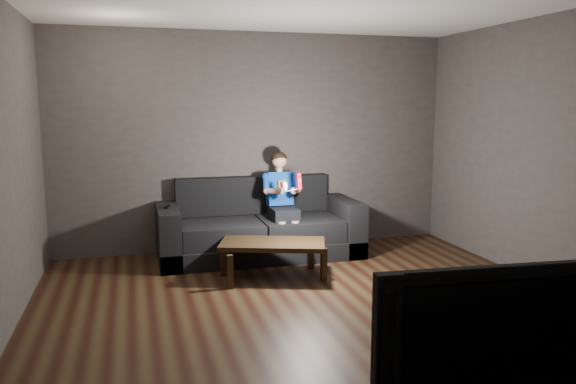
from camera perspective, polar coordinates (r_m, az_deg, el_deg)
name	(u,v)px	position (r m, az deg, el deg)	size (l,w,h in m)	color
floor	(319,316)	(5.01, 3.19, -12.46)	(5.00, 5.00, 0.00)	black
back_wall	(256,142)	(7.09, -3.25, 5.11)	(5.00, 0.04, 2.70)	#383531
front_wall	(519,223)	(2.48, 22.39, -2.90)	(5.00, 0.04, 2.70)	#383531
right_wall	(570,154)	(5.98, 26.69, 3.44)	(0.04, 5.00, 2.70)	#383531
sofa	(259,231)	(6.82, -3.00, -3.95)	(2.40, 1.04, 0.93)	black
child	(282,194)	(6.73, -0.63, -0.16)	(0.45, 0.56, 1.12)	black
wii_remote_red	(299,181)	(6.31, 1.13, 1.10)	(0.05, 0.07, 0.18)	red
nunchuk_white	(285,185)	(6.28, -0.30, 0.70)	(0.07, 0.09, 0.14)	white
wii_remote_black	(167,207)	(6.51, -12.16, -1.48)	(0.07, 0.15, 0.03)	black
coffee_table	(273,247)	(5.92, -1.57, -5.56)	(1.20, 0.86, 0.39)	black
tv	(477,325)	(2.80, 18.62, -12.71)	(1.09, 0.14, 0.63)	black
wii_console	(572,355)	(3.21, 26.93, -14.58)	(0.05, 0.15, 0.19)	white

